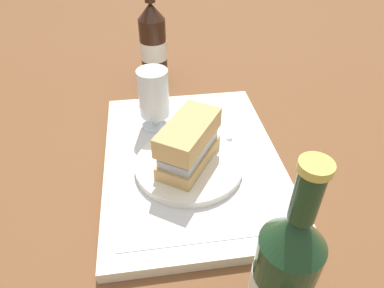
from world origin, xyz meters
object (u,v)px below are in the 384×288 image
beer_bottle (153,44)px  second_bottle (282,278)px  plate (189,165)px  sandwich (190,142)px  beer_glass (154,96)px

beer_bottle → second_bottle: (-0.63, -0.10, 0.00)m
plate → beer_bottle: bearing=5.9°
second_bottle → sandwich: bearing=12.4°
plate → sandwich: size_ratio=1.32×
sandwich → beer_bottle: (0.36, 0.04, 0.03)m
sandwich → beer_glass: 0.15m
beer_bottle → plate: bearing=-174.1°
sandwich → second_bottle: second_bottle is taller
plate → second_bottle: size_ratio=0.71×
plate → second_bottle: (-0.27, -0.06, 0.08)m
sandwich → second_bottle: 0.28m
plate → sandwich: 0.05m
sandwich → second_bottle: size_ratio=0.54×
sandwich → beer_bottle: bearing=40.0°
plate → beer_glass: 0.16m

